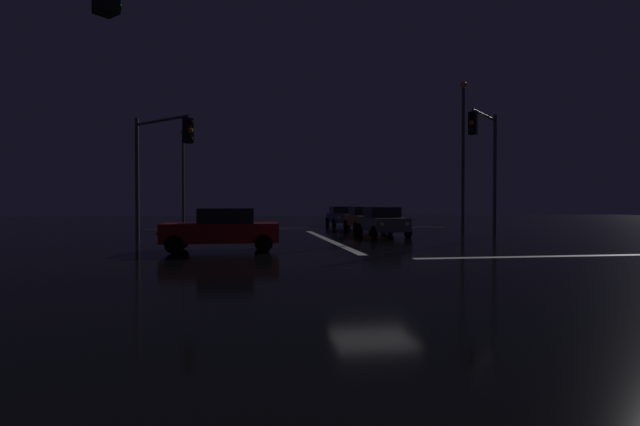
# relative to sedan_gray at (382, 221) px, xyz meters

# --- Properties ---
(ground) EXTENTS (120.00, 120.00, 0.10)m
(ground) POSITION_rel_sedan_gray_xyz_m (-3.38, -10.68, -0.85)
(ground) COLOR black
(stop_line_north) EXTENTS (0.35, 14.70, 0.01)m
(stop_line_north) POSITION_rel_sedan_gray_xyz_m (-3.38, -2.11, -0.80)
(stop_line_north) COLOR white
(stop_line_north) RESTS_ON ground
(centre_line_ns) EXTENTS (22.00, 0.15, 0.01)m
(centre_line_ns) POSITION_rel_sedan_gray_xyz_m (-3.38, 9.49, -0.80)
(centre_line_ns) COLOR yellow
(centre_line_ns) RESTS_ON ground
(crosswalk_bar_east) EXTENTS (14.70, 0.40, 0.01)m
(crosswalk_bar_east) POSITION_rel_sedan_gray_xyz_m (5.28, -10.68, -0.80)
(crosswalk_bar_east) COLOR white
(crosswalk_bar_east) RESTS_ON ground
(sedan_gray) EXTENTS (2.02, 4.33, 1.57)m
(sedan_gray) POSITION_rel_sedan_gray_xyz_m (0.00, 0.00, 0.00)
(sedan_gray) COLOR slate
(sedan_gray) RESTS_ON ground
(sedan_orange) EXTENTS (2.02, 4.33, 1.57)m
(sedan_orange) POSITION_rel_sedan_gray_xyz_m (0.34, 5.57, 0.00)
(sedan_orange) COLOR #C66014
(sedan_orange) RESTS_ON ground
(sedan_blue) EXTENTS (2.02, 4.33, 1.57)m
(sedan_blue) POSITION_rel_sedan_gray_xyz_m (0.17, 12.32, 0.00)
(sedan_blue) COLOR navy
(sedan_blue) RESTS_ON ground
(sedan_red_crossing) EXTENTS (4.33, 2.02, 1.57)m
(sedan_red_crossing) POSITION_rel_sedan_gray_xyz_m (-8.17, -7.01, 0.00)
(sedan_red_crossing) COLOR maroon
(sedan_red_crossing) RESTS_ON ground
(traffic_signal_ne) EXTENTS (2.79, 2.79, 6.41)m
(traffic_signal_ne) POSITION_rel_sedan_gray_xyz_m (4.54, -2.76, 3.58)
(traffic_signal_ne) COLOR #4C4C51
(traffic_signal_ne) RESTS_ON ground
(traffic_signal_nw) EXTENTS (2.96, 2.96, 5.74)m
(traffic_signal_nw) POSITION_rel_sedan_gray_xyz_m (-11.17, -2.89, 3.15)
(traffic_signal_nw) COLOR #4C4C51
(traffic_signal_nw) RESTS_ON ground
(streetlamp_left_far) EXTENTS (0.44, 0.44, 8.56)m
(streetlamp_left_far) POSITION_rel_sedan_gray_xyz_m (-13.05, 19.49, 4.16)
(streetlamp_left_far) COLOR #424247
(streetlamp_left_far) RESTS_ON ground
(streetlamp_right_near) EXTENTS (0.44, 0.44, 9.51)m
(streetlamp_right_near) POSITION_rel_sedan_gray_xyz_m (6.28, 3.49, 4.65)
(streetlamp_right_near) COLOR #424247
(streetlamp_right_near) RESTS_ON ground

